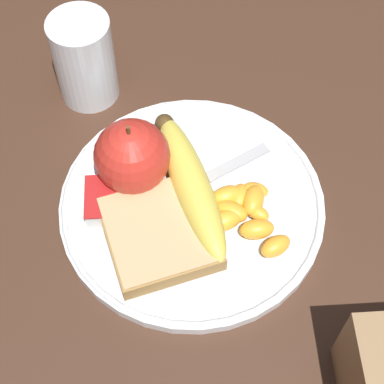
% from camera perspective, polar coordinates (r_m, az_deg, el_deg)
% --- Properties ---
extents(ground_plane, '(3.00, 3.00, 0.00)m').
position_cam_1_polar(ground_plane, '(0.66, 0.00, -1.47)').
color(ground_plane, '#42281C').
extents(plate, '(0.27, 0.27, 0.01)m').
position_cam_1_polar(plate, '(0.65, 0.00, -1.12)').
color(plate, silver).
rests_on(plate, ground_plane).
extents(juice_glass, '(0.07, 0.07, 0.10)m').
position_cam_1_polar(juice_glass, '(0.72, -9.52, 11.37)').
color(juice_glass, silver).
rests_on(juice_glass, ground_plane).
extents(apple, '(0.08, 0.08, 0.09)m').
position_cam_1_polar(apple, '(0.63, -5.35, 3.16)').
color(apple, red).
rests_on(apple, plate).
extents(banana, '(0.18, 0.08, 0.04)m').
position_cam_1_polar(banana, '(0.64, -0.37, 0.71)').
color(banana, '#E0CC4C').
rests_on(banana, plate).
extents(bread_slice, '(0.13, 0.12, 0.02)m').
position_cam_1_polar(bread_slice, '(0.62, -2.92, -3.69)').
color(bread_slice, olive).
rests_on(bread_slice, plate).
extents(fork, '(0.09, 0.15, 0.00)m').
position_cam_1_polar(fork, '(0.65, -0.21, 0.43)').
color(fork, '#B2B2B7').
rests_on(fork, plate).
extents(jam_packet, '(0.05, 0.04, 0.02)m').
position_cam_1_polar(jam_packet, '(0.64, -7.63, -0.98)').
color(jam_packet, silver).
rests_on(jam_packet, plate).
extents(orange_segment_0, '(0.03, 0.04, 0.02)m').
position_cam_1_polar(orange_segment_0, '(0.62, 7.44, -4.79)').
color(orange_segment_0, '#F9A32D').
rests_on(orange_segment_0, plate).
extents(orange_segment_1, '(0.02, 0.03, 0.01)m').
position_cam_1_polar(orange_segment_1, '(0.65, 5.67, 0.19)').
color(orange_segment_1, '#F9A32D').
rests_on(orange_segment_1, plate).
extents(orange_segment_2, '(0.03, 0.03, 0.01)m').
position_cam_1_polar(orange_segment_2, '(0.64, 5.82, -1.85)').
color(orange_segment_2, '#F9A32D').
rests_on(orange_segment_2, plate).
extents(orange_segment_3, '(0.03, 0.02, 0.02)m').
position_cam_1_polar(orange_segment_3, '(0.64, 4.28, -0.57)').
color(orange_segment_3, '#F9A32D').
rests_on(orange_segment_3, plate).
extents(orange_segment_4, '(0.03, 0.04, 0.02)m').
position_cam_1_polar(orange_segment_4, '(0.63, 3.02, -2.49)').
color(orange_segment_4, '#F9A32D').
rests_on(orange_segment_4, plate).
extents(orange_segment_5, '(0.02, 0.04, 0.02)m').
position_cam_1_polar(orange_segment_5, '(0.62, 5.79, -3.31)').
color(orange_segment_5, '#F9A32D').
rests_on(orange_segment_5, plate).
extents(orange_segment_6, '(0.03, 0.03, 0.02)m').
position_cam_1_polar(orange_segment_6, '(0.63, 1.42, -2.68)').
color(orange_segment_6, '#F9A32D').
rests_on(orange_segment_6, plate).
extents(orange_segment_7, '(0.03, 0.04, 0.02)m').
position_cam_1_polar(orange_segment_7, '(0.64, 3.11, -0.57)').
color(orange_segment_7, '#F9A32D').
rests_on(orange_segment_7, plate).
extents(orange_segment_8, '(0.04, 0.03, 0.02)m').
position_cam_1_polar(orange_segment_8, '(0.64, 5.47, -0.74)').
color(orange_segment_8, '#F9A32D').
rests_on(orange_segment_8, plate).
extents(orange_segment_9, '(0.03, 0.04, 0.02)m').
position_cam_1_polar(orange_segment_9, '(0.63, 3.49, -1.71)').
color(orange_segment_9, '#F9A32D').
rests_on(orange_segment_9, plate).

